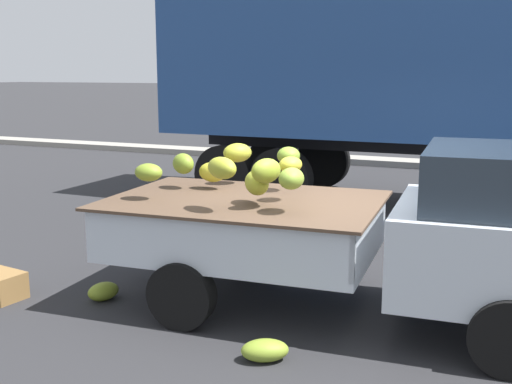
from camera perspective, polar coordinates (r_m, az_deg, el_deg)
The scene contains 5 objects.
ground at distance 6.50m, azimuth 8.94°, elevation -10.41°, with size 220.00×220.00×0.00m, color #28282B.
curb_strip at distance 16.07m, azimuth 17.96°, elevation 2.28°, with size 80.00×0.80×0.16m, color gray.
pickup_truck at distance 5.98m, azimuth 16.25°, elevation -3.70°, with size 4.89×2.18×1.70m.
fallen_banana_bunch_near_tailgate at distance 6.79m, azimuth -13.80°, elevation -8.82°, with size 0.34×0.24×0.19m, color olive.
fallen_banana_bunch_by_wheel at distance 5.30m, azimuth 0.81°, elevation -14.28°, with size 0.40×0.24×0.18m, color olive.
Camera 1 is at (1.46, -5.88, 2.35)m, focal length 43.71 mm.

